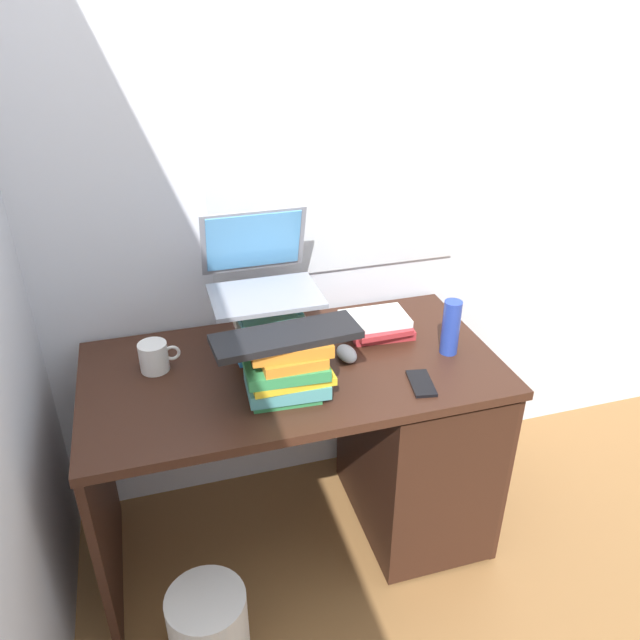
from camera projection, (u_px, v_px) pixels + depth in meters
name	position (u px, v px, depth m)	size (l,w,h in m)	color
ground_plane	(297.00, 533.00, 2.35)	(6.00, 6.00, 0.00)	olive
wall_back	(261.00, 162.00, 2.04)	(6.00, 0.06, 2.60)	silver
desk	(387.00, 436.00, 2.21)	(1.31, 0.68, 0.75)	#381E14
book_stack_tall	(269.00, 329.00, 1.98)	(0.24, 0.21, 0.21)	yellow
book_stack_keyboard_riser	(287.00, 368.00, 1.81)	(0.25, 0.20, 0.19)	#338C4C
book_stack_side	(378.00, 325.00, 2.14)	(0.24, 0.19, 0.07)	#B22D33
laptop	(260.00, 273.00, 1.95)	(0.33, 0.32, 0.24)	gray
keyboard	(286.00, 336.00, 1.76)	(0.42, 0.14, 0.02)	black
computer_mouse	(347.00, 354.00, 2.01)	(0.06, 0.10, 0.04)	#A5A8AD
mug	(154.00, 357.00, 1.94)	(0.13, 0.09, 0.09)	white
water_bottle	(451.00, 327.00, 2.01)	(0.06, 0.06, 0.19)	#263FA5
cell_phone	(421.00, 383.00, 1.89)	(0.07, 0.14, 0.01)	black
wastebasket	(210.00, 635.00, 1.81)	(0.23, 0.23, 0.32)	silver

